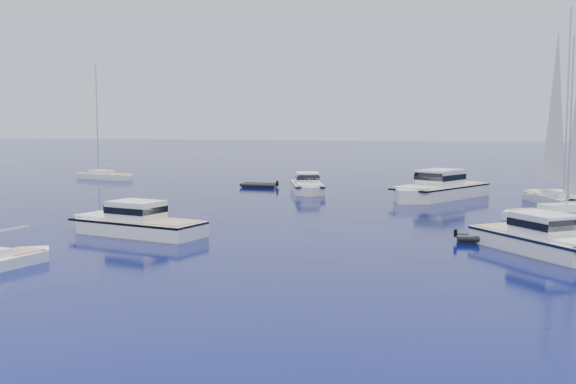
% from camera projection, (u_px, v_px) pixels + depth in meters
% --- Properties ---
extents(ground, '(400.00, 400.00, 0.00)m').
position_uv_depth(ground, '(313.00, 309.00, 27.27)').
color(ground, '#0A145E').
rests_on(ground, ground).
extents(motor_cruiser_right, '(8.61, 10.31, 2.73)m').
position_uv_depth(motor_cruiser_right, '(546.00, 253.00, 38.45)').
color(motor_cruiser_right, white).
rests_on(motor_cruiser_right, ground).
extents(motor_cruiser_centre, '(10.71, 5.90, 2.69)m').
position_uv_depth(motor_cruiser_centre, '(134.00, 234.00, 44.78)').
color(motor_cruiser_centre, white).
rests_on(motor_cruiser_centre, ground).
extents(motor_cruiser_distant, '(9.91, 12.84, 3.33)m').
position_uv_depth(motor_cruiser_distant, '(438.00, 199.00, 64.41)').
color(motor_cruiser_distant, white).
rests_on(motor_cruiser_distant, ground).
extents(motor_cruiser_horizon, '(5.28, 9.70, 2.44)m').
position_uv_depth(motor_cruiser_horizon, '(307.00, 192.00, 70.20)').
color(motor_cruiser_horizon, white).
rests_on(motor_cruiser_horizon, ground).
extents(sailboat_centre, '(9.23, 6.30, 13.45)m').
position_uv_depth(sailboat_centre, '(556.00, 218.00, 52.08)').
color(sailboat_centre, silver).
rests_on(sailboat_centre, ground).
extents(sailboat_sails_r, '(6.01, 11.71, 16.66)m').
position_uv_depth(sailboat_sails_r, '(557.00, 204.00, 60.26)').
color(sailboat_sails_r, white).
rests_on(sailboat_sails_r, ground).
extents(sailboat_far_l, '(9.71, 5.30, 13.84)m').
position_uv_depth(sailboat_far_l, '(104.00, 179.00, 85.21)').
color(sailboat_far_l, silver).
rests_on(sailboat_far_l, ground).
extents(tender_yellow, '(2.48, 3.77, 0.95)m').
position_uv_depth(tender_yellow, '(124.00, 220.00, 51.24)').
color(tender_yellow, '#C4BC0B').
rests_on(tender_yellow, ground).
extents(tender_grey_near, '(2.85, 1.66, 0.95)m').
position_uv_depth(tender_grey_near, '(480.00, 243.00, 41.81)').
color(tender_grey_near, black).
rests_on(tender_grey_near, ground).
extents(tender_grey_far, '(4.07, 2.40, 0.95)m').
position_uv_depth(tender_grey_far, '(259.00, 187.00, 74.90)').
color(tender_grey_far, black).
rests_on(tender_grey_far, ground).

